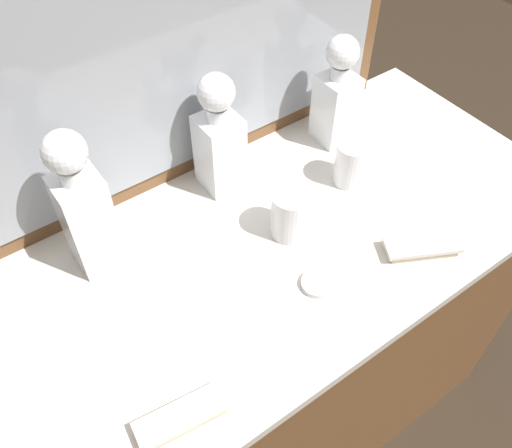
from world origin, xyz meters
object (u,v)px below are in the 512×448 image
Objects in this scene: crystal_decanter_front at (86,215)px; crystal_tumbler_rear at (352,164)px; crystal_decanter_right at (219,144)px; porcelain_dish at (318,283)px; crystal_decanter_center at (336,100)px; silver_brush_front at (422,247)px; crystal_tumbler_far_right at (291,215)px; silver_brush_right at (182,417)px.

crystal_decanter_front is 0.58m from crystal_tumbler_rear.
porcelain_dish is at bearing -91.05° from crystal_decanter_right.
crystal_decanter_right is 4.30× the size of porcelain_dish.
crystal_decanter_right is 2.69× the size of crystal_tumbler_rear.
crystal_decanter_center is 0.46m from porcelain_dish.
crystal_decanter_right reaches higher than crystal_tumbler_rear.
crystal_decanter_center is at bearing -4.60° from crystal_decanter_right.
crystal_decanter_front is 1.99× the size of silver_brush_front.
silver_brush_front is (-0.09, -0.38, -0.10)m from crystal_decanter_center.
crystal_tumbler_rear is at bearing 84.79° from silver_brush_front.
crystal_decanter_front reaches higher than porcelain_dish.
crystal_decanter_right is at bearing 118.46° from silver_brush_front.
crystal_decanter_center is at bearing 45.65° from porcelain_dish.
crystal_tumbler_far_right is 0.45m from silver_brush_right.
silver_brush_right is (-0.66, -0.40, -0.10)m from crystal_decanter_center.
crystal_tumbler_far_right is at bearing 29.21° from silver_brush_right.
crystal_tumbler_rear is at bearing -34.23° from crystal_decanter_right.
crystal_decanter_center is 2.52× the size of crystal_tumbler_far_right.
porcelain_dish is (-0.01, -0.35, -0.11)m from crystal_decanter_right.
silver_brush_right is at bearing -148.96° from crystal_decanter_center.
crystal_decanter_right reaches higher than silver_brush_right.
silver_brush_right is (-0.35, -0.42, -0.10)m from crystal_decanter_right.
silver_brush_right is 0.57m from silver_brush_front.
crystal_tumbler_rear is 0.65m from silver_brush_right.
crystal_decanter_center reaches higher than silver_brush_right.
porcelain_dish is (-0.22, 0.06, -0.01)m from silver_brush_front.
crystal_decanter_center is (0.63, 0.02, -0.02)m from crystal_decanter_front.
crystal_decanter_right is (0.32, 0.04, -0.02)m from crystal_decanter_front.
crystal_decanter_center is at bearing 33.52° from crystal_tumbler_far_right.
crystal_tumbler_far_right is at bearing -168.48° from crystal_tumbler_rear.
crystal_decanter_front reaches higher than silver_brush_front.
crystal_decanter_center is 1.69× the size of silver_brush_front.
porcelain_dish is (-0.25, -0.18, -0.04)m from crystal_tumbler_rear.
silver_brush_front is at bearing -14.21° from porcelain_dish.
crystal_decanter_center is 0.40m from silver_brush_front.
crystal_decanter_center is 2.59× the size of crystal_tumbler_rear.
porcelain_dish is (0.31, -0.31, -0.12)m from crystal_decanter_front.
crystal_decanter_right is 0.56m from silver_brush_right.
silver_brush_front is at bearing -34.06° from crystal_decanter_front.
crystal_decanter_right reaches higher than crystal_decanter_center.
crystal_decanter_center reaches higher than crystal_tumbler_far_right.
crystal_tumbler_rear is at bearing -12.43° from crystal_decanter_front.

